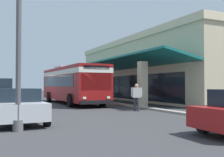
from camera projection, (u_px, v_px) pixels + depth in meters
The scene contains 8 objects.
ground at pixel (124, 101), 27.92m from camera, with size 120.00×120.00×0.00m, color #38383A.
curb_strip at pixel (95, 100), 27.26m from camera, with size 28.85×0.50×0.12m, color #9E998E.
plaza_building at pixel (172, 71), 31.33m from camera, with size 24.34×16.39×6.61m.
transit_bus at pixel (72, 82), 23.35m from camera, with size 11.28×3.05×3.34m.
parked_sedan_silver at pixel (17, 105), 11.37m from camera, with size 4.49×2.17×1.47m.
pedestrian at pixel (137, 96), 16.62m from camera, with size 0.40×0.61×1.69m.
potted_palm at pixel (91, 91), 32.01m from camera, with size 1.67×1.84×3.27m.
lot_light_pole at pixel (19, 27), 9.40m from camera, with size 0.60×0.60×6.76m.
Camera 1 is at (24.92, -4.76, 1.60)m, focal length 43.05 mm.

